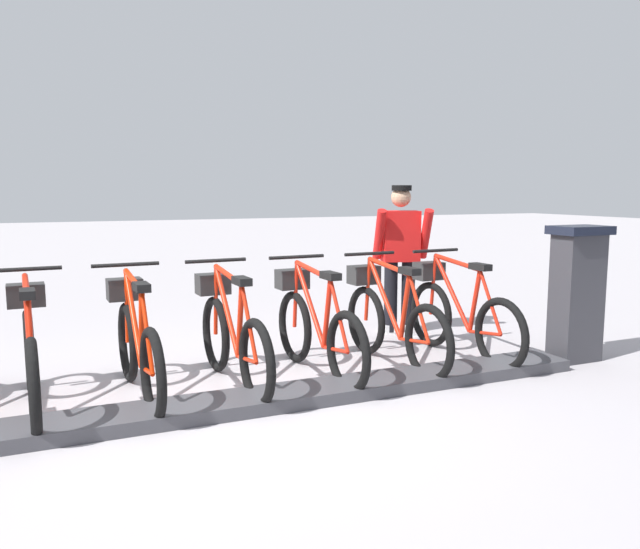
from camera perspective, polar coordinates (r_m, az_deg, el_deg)
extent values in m
plane|color=#B7B0B4|center=(4.78, -7.93, -12.10)|extent=(60.00, 60.00, 0.00)
cube|color=#47474C|center=(4.77, -7.94, -11.53)|extent=(0.44, 6.09, 0.10)
cube|color=#38383D|center=(6.41, 22.15, -1.99)|extent=(0.28, 0.44, 1.20)
cube|color=#194C8C|center=(6.47, 21.36, 1.27)|extent=(0.03, 0.30, 0.40)
cube|color=black|center=(6.34, 22.44, 3.73)|extent=(0.36, 0.52, 0.08)
torus|color=black|center=(5.84, 16.02, -5.26)|extent=(0.67, 0.10, 0.67)
torus|color=black|center=(6.64, 9.96, -3.54)|extent=(0.67, 0.10, 0.67)
cylinder|color=red|center=(6.32, 11.83, -1.57)|extent=(0.60, 0.07, 0.70)
cylinder|color=red|center=(6.06, 13.80, -2.35)|extent=(0.16, 0.05, 0.61)
cylinder|color=red|center=(6.23, 12.24, 1.08)|extent=(0.69, 0.07, 0.11)
cylinder|color=red|center=(6.00, 14.65, -5.14)|extent=(0.43, 0.05, 0.09)
cylinder|color=red|center=(5.90, 15.13, -2.40)|extent=(0.33, 0.05, 0.56)
cylinder|color=red|center=(6.56, 10.17, -0.95)|extent=(0.10, 0.04, 0.62)
cube|color=black|center=(5.97, 14.27, 0.68)|extent=(0.22, 0.11, 0.06)
cylinder|color=black|center=(6.49, 10.40, 2.14)|extent=(0.05, 0.54, 0.03)
cube|color=#2D2D2D|center=(6.61, 9.79, 0.32)|extent=(0.21, 0.29, 0.18)
torus|color=black|center=(5.40, 9.78, -6.12)|extent=(0.67, 0.10, 0.67)
torus|color=black|center=(6.26, 4.16, -4.12)|extent=(0.67, 0.10, 0.67)
cylinder|color=red|center=(5.92, 5.85, -2.07)|extent=(0.60, 0.07, 0.70)
cylinder|color=red|center=(5.64, 7.68, -2.94)|extent=(0.16, 0.05, 0.61)
cylinder|color=red|center=(5.82, 6.20, 0.75)|extent=(0.69, 0.07, 0.11)
cylinder|color=red|center=(5.57, 8.50, -5.95)|extent=(0.43, 0.05, 0.09)
cylinder|color=red|center=(5.46, 8.92, -3.02)|extent=(0.33, 0.05, 0.56)
cylinder|color=red|center=(6.18, 4.33, -1.38)|extent=(0.10, 0.04, 0.62)
cube|color=black|center=(5.54, 8.08, 0.32)|extent=(0.22, 0.11, 0.06)
cylinder|color=black|center=(6.10, 4.50, 1.90)|extent=(0.05, 0.54, 0.03)
cube|color=#2D2D2D|center=(6.22, 3.97, -0.03)|extent=(0.21, 0.29, 0.18)
torus|color=black|center=(5.03, 2.52, -7.03)|extent=(0.67, 0.10, 0.67)
torus|color=black|center=(5.95, -2.31, -4.73)|extent=(0.67, 0.10, 0.67)
cylinder|color=red|center=(5.59, -0.92, -2.60)|extent=(0.60, 0.07, 0.70)
cylinder|color=red|center=(5.29, 0.65, -3.57)|extent=(0.16, 0.05, 0.61)
cylinder|color=red|center=(5.49, -0.66, 0.38)|extent=(0.69, 0.07, 0.11)
cylinder|color=red|center=(5.22, 1.40, -6.80)|extent=(0.43, 0.05, 0.09)
cylinder|color=red|center=(5.10, 1.72, -3.68)|extent=(0.33, 0.05, 0.56)
cylinder|color=red|center=(5.86, -2.21, -1.85)|extent=(0.10, 0.04, 0.62)
cube|color=black|center=(5.18, 0.95, -0.11)|extent=(0.22, 0.11, 0.06)
cylinder|color=black|center=(5.79, -2.11, 1.60)|extent=(0.05, 0.54, 0.03)
cube|color=#2D2D2D|center=(5.92, -2.53, -0.42)|extent=(0.21, 0.29, 0.18)
torus|color=black|center=(4.76, -5.76, -7.93)|extent=(0.67, 0.10, 0.67)
torus|color=black|center=(5.73, -9.41, -5.32)|extent=(0.67, 0.10, 0.67)
cylinder|color=red|center=(5.35, -8.42, -3.15)|extent=(0.60, 0.07, 0.70)
cylinder|color=red|center=(5.03, -7.23, -4.21)|extent=(0.16, 0.05, 0.61)
cylinder|color=red|center=(5.24, -8.29, -0.04)|extent=(0.69, 0.07, 0.11)
cylinder|color=red|center=(4.96, -6.61, -7.63)|extent=(0.43, 0.05, 0.09)
cylinder|color=red|center=(4.83, -6.43, -4.37)|extent=(0.33, 0.05, 0.56)
cylinder|color=red|center=(5.64, -9.39, -2.33)|extent=(0.10, 0.04, 0.62)
cube|color=black|center=(4.92, -7.07, -0.58)|extent=(0.22, 0.11, 0.06)
cylinder|color=black|center=(5.56, -9.38, 1.25)|extent=(0.05, 0.54, 0.03)
cube|color=#2D2D2D|center=(5.69, -9.65, -0.84)|extent=(0.21, 0.29, 0.18)
torus|color=black|center=(4.59, -14.87, -8.73)|extent=(0.67, 0.10, 0.67)
torus|color=black|center=(5.60, -16.97, -5.86)|extent=(0.67, 0.10, 0.67)
cylinder|color=red|center=(5.21, -16.49, -3.69)|extent=(0.60, 0.07, 0.70)
cylinder|color=red|center=(4.88, -15.80, -4.82)|extent=(0.16, 0.05, 0.61)
cylinder|color=red|center=(5.10, -16.50, -0.50)|extent=(0.69, 0.07, 0.11)
cylinder|color=red|center=(4.80, -15.36, -8.37)|extent=(0.43, 0.05, 0.09)
cylinder|color=red|center=(4.67, -15.35, -5.02)|extent=(0.33, 0.05, 0.56)
cylinder|color=red|center=(5.50, -17.04, -2.81)|extent=(0.10, 0.04, 0.62)
cube|color=black|center=(4.76, -15.82, -1.09)|extent=(0.22, 0.11, 0.06)
cylinder|color=black|center=(5.42, -17.14, 0.85)|extent=(0.05, 0.54, 0.03)
cube|color=#2D2D2D|center=(5.56, -17.23, -1.28)|extent=(0.21, 0.29, 0.18)
torus|color=black|center=(4.55, -24.44, -9.32)|extent=(0.67, 0.10, 0.67)
torus|color=black|center=(5.57, -24.75, -6.31)|extent=(0.67, 0.10, 0.67)
cylinder|color=red|center=(5.17, -24.84, -4.16)|extent=(0.60, 0.07, 0.70)
cylinder|color=red|center=(4.84, -24.72, -5.34)|extent=(0.16, 0.05, 0.61)
cylinder|color=red|center=(5.06, -25.01, -0.96)|extent=(0.69, 0.07, 0.11)
cylinder|color=red|center=(4.76, -24.49, -8.93)|extent=(0.43, 0.05, 0.09)
cylinder|color=red|center=(4.63, -24.68, -5.56)|extent=(0.33, 0.05, 0.56)
cylinder|color=red|center=(5.47, -24.93, -3.25)|extent=(0.10, 0.04, 0.62)
cube|color=black|center=(4.73, -24.93, -1.59)|extent=(0.22, 0.11, 0.06)
cylinder|color=black|center=(5.39, -25.13, 0.43)|extent=(0.05, 0.54, 0.03)
cube|color=#2D2D2D|center=(5.53, -25.02, -1.70)|extent=(0.21, 0.29, 0.18)
cube|color=white|center=(7.21, 8.10, -4.91)|extent=(0.28, 0.18, 0.10)
cube|color=white|center=(7.27, 6.17, -4.77)|extent=(0.28, 0.18, 0.10)
cylinder|color=black|center=(7.20, 7.95, -1.86)|extent=(0.15, 0.15, 0.82)
cylinder|color=black|center=(7.15, 6.40, -1.90)|extent=(0.15, 0.15, 0.82)
cube|color=red|center=(7.09, 7.27, 3.47)|extent=(0.36, 0.46, 0.56)
cylinder|color=red|center=(7.06, 9.52, 3.64)|extent=(0.35, 0.19, 0.57)
cylinder|color=red|center=(6.93, 5.39, 3.63)|extent=(0.35, 0.19, 0.57)
sphere|color=tan|center=(7.07, 7.33, 6.94)|extent=(0.22, 0.22, 0.22)
cylinder|color=black|center=(7.05, 7.38, 7.75)|extent=(0.22, 0.22, 0.06)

